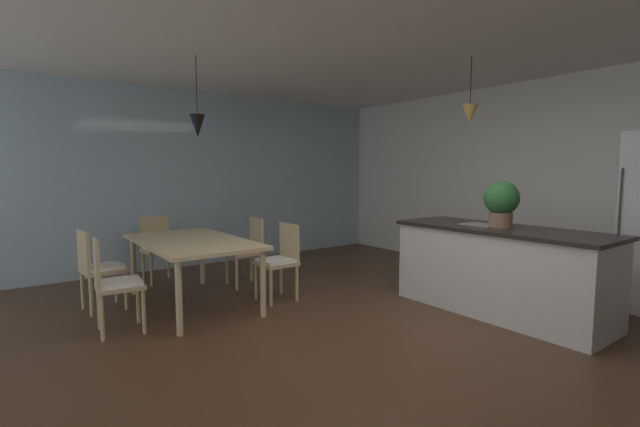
% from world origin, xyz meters
% --- Properties ---
extents(ground_plane, '(10.00, 8.40, 0.04)m').
position_xyz_m(ground_plane, '(0.00, 0.00, -0.02)').
color(ground_plane, '#4C301E').
extents(ceiling_slab, '(10.00, 8.40, 0.12)m').
position_xyz_m(ceiling_slab, '(0.00, 0.00, 2.76)').
color(ceiling_slab, white).
extents(wall_back_kitchen, '(10.00, 0.12, 2.70)m').
position_xyz_m(wall_back_kitchen, '(0.00, 3.26, 1.35)').
color(wall_back_kitchen, white).
rests_on(wall_back_kitchen, ground_plane).
extents(window_wall_left_glazing, '(0.06, 8.40, 2.70)m').
position_xyz_m(window_wall_left_glazing, '(-4.06, 0.00, 1.35)').
color(window_wall_left_glazing, '#9EB7C6').
rests_on(window_wall_left_glazing, ground_plane).
extents(dining_table, '(1.81, 1.01, 0.73)m').
position_xyz_m(dining_table, '(-2.05, -0.98, 0.66)').
color(dining_table, '#D1B284').
rests_on(dining_table, ground_plane).
extents(chair_near_left, '(0.43, 0.43, 0.87)m').
position_xyz_m(chair_near_left, '(-2.45, -1.85, 0.47)').
color(chair_near_left, tan).
rests_on(chair_near_left, ground_plane).
extents(chair_far_left, '(0.43, 0.43, 0.87)m').
position_xyz_m(chair_far_left, '(-2.46, -0.10, 0.47)').
color(chair_far_left, tan).
rests_on(chair_far_left, ground_plane).
extents(chair_far_right, '(0.40, 0.40, 0.87)m').
position_xyz_m(chair_far_right, '(-1.65, -0.10, 0.47)').
color(chair_far_right, tan).
rests_on(chair_far_right, ground_plane).
extents(chair_window_end, '(0.42, 0.42, 0.87)m').
position_xyz_m(chair_window_end, '(-3.33, -0.98, 0.47)').
color(chair_window_end, tan).
rests_on(chair_window_end, ground_plane).
extents(chair_near_right, '(0.44, 0.44, 0.87)m').
position_xyz_m(chair_near_right, '(-1.65, -1.85, 0.47)').
color(chair_near_right, tan).
rests_on(chair_near_right, ground_plane).
extents(kitchen_island, '(2.16, 0.82, 0.91)m').
position_xyz_m(kitchen_island, '(0.11, 1.50, 0.46)').
color(kitchen_island, silver).
rests_on(kitchen_island, ground_plane).
extents(pendant_over_table, '(0.16, 0.16, 0.86)m').
position_xyz_m(pendant_over_table, '(-2.03, -0.89, 1.97)').
color(pendant_over_table, black).
extents(pendant_over_island_main, '(0.17, 0.17, 0.71)m').
position_xyz_m(pendant_over_island_main, '(-0.31, 1.50, 2.09)').
color(pendant_over_island_main, black).
extents(potted_plant_on_island, '(0.35, 0.35, 0.48)m').
position_xyz_m(potted_plant_on_island, '(0.10, 1.50, 1.17)').
color(potted_plant_on_island, '#8C664C').
rests_on(potted_plant_on_island, kitchen_island).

